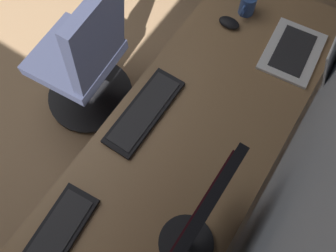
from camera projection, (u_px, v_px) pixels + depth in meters
The scene contains 9 objects.
desk at pixel (178, 160), 1.41m from camera, with size 2.13×0.67×0.73m.
drawer_pedestal at pixel (138, 249), 1.56m from camera, with size 0.40×0.51×0.69m.
monitor_primary at pixel (189, 235), 0.98m from camera, with size 0.50×0.20×0.44m.
laptop_leftmost at pixel (309, 51), 1.49m from camera, with size 0.35×0.33×0.23m.
keyboard_main at pixel (144, 111), 1.41m from camera, with size 0.42×0.14×0.02m.
keyboard_spare at pixel (51, 243), 1.20m from camera, with size 0.43×0.17×0.02m.
mouse_main at pixel (229, 23), 1.60m from camera, with size 0.06×0.10×0.03m, color black.
coffee_mug at pixel (247, 5), 1.60m from camera, with size 0.12×0.08×0.10m.
office_chair at pixel (86, 63), 1.85m from camera, with size 0.56×0.57×0.97m.
Camera 1 is at (0.59, 2.06, 2.01)m, focal length 35.90 mm.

